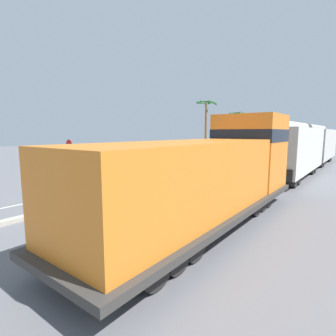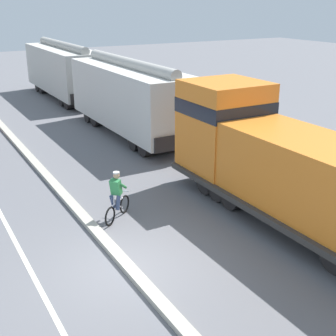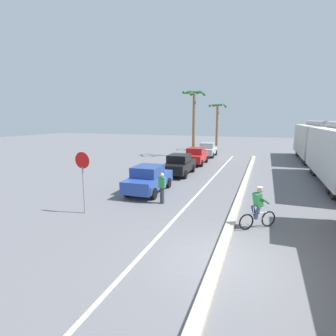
{
  "view_description": "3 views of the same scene",
  "coord_description": "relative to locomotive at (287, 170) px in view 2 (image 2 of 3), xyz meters",
  "views": [
    {
      "loc": [
        10.46,
        -8.69,
        3.38
      ],
      "look_at": [
        0.99,
        3.76,
        1.25
      ],
      "focal_mm": 28.0,
      "sensor_mm": 36.0,
      "label": 1
    },
    {
      "loc": [
        -4.59,
        -10.5,
        7.14
      ],
      "look_at": [
        2.85,
        2.66,
        1.63
      ],
      "focal_mm": 50.0,
      "sensor_mm": 36.0,
      "label": 2
    },
    {
      "loc": [
        1.13,
        -7.61,
        4.33
      ],
      "look_at": [
        -4.73,
        8.14,
        1.19
      ],
      "focal_mm": 28.0,
      "sensor_mm": 36.0,
      "label": 3
    }
  ],
  "objects": [
    {
      "name": "ground_plane",
      "position": [
        -5.96,
        -0.17,
        -1.8
      ],
      "size": [
        120.0,
        120.0,
        0.0
      ],
      "primitive_type": "plane",
      "color": "slate"
    },
    {
      "name": "cyclist",
      "position": [
        -4.94,
        2.78,
        -0.98
      ],
      "size": [
        1.38,
        1.11,
        1.71
      ],
      "color": "black",
      "rests_on": "ground"
    },
    {
      "name": "median_curb",
      "position": [
        -5.96,
        5.83,
        -1.72
      ],
      "size": [
        0.36,
        36.0,
        0.16
      ],
      "primitive_type": "cube",
      "color": "#B2AD9E",
      "rests_on": "ground"
    },
    {
      "name": "locomotive",
      "position": [
        0.0,
        0.0,
        0.0
      ],
      "size": [
        3.1,
        11.61,
        4.2
      ],
      "color": "orange",
      "rests_on": "ground"
    },
    {
      "name": "hopper_car_middle",
      "position": [
        0.0,
        23.76,
        0.28
      ],
      "size": [
        2.9,
        10.6,
        4.18
      ],
      "color": "beige",
      "rests_on": "ground"
    },
    {
      "name": "hopper_car_lead",
      "position": [
        0.0,
        12.16,
        0.28
      ],
      "size": [
        2.9,
        10.6,
        4.18
      ],
      "color": "beige",
      "rests_on": "ground"
    }
  ]
}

